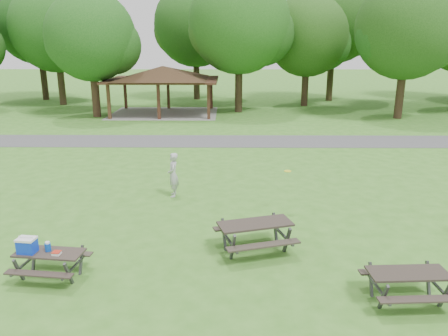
# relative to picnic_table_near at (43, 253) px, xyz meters

# --- Properties ---
(ground) EXTENTS (160.00, 160.00, 0.00)m
(ground) POSITION_rel_picnic_table_near_xyz_m (3.41, 1.32, -0.66)
(ground) COLOR #387321
(ground) RESTS_ON ground
(asphalt_path) EXTENTS (120.00, 3.20, 0.02)m
(asphalt_path) POSITION_rel_picnic_table_near_xyz_m (3.41, 15.32, -0.65)
(asphalt_path) COLOR #454547
(asphalt_path) RESTS_ON ground
(pavilion) EXTENTS (8.60, 7.01, 3.76)m
(pavilion) POSITION_rel_picnic_table_near_xyz_m (-0.59, 25.32, 2.40)
(pavilion) COLOR #3C2516
(pavilion) RESTS_ON ground
(tree_row_c) EXTENTS (8.19, 7.80, 10.67)m
(tree_row_c) POSITION_rel_picnic_table_near_xyz_m (-10.49, 30.34, 5.88)
(tree_row_c) COLOR #2F2115
(tree_row_c) RESTS_ON ground
(tree_row_d) EXTENTS (6.93, 6.60, 9.27)m
(tree_row_d) POSITION_rel_picnic_table_near_xyz_m (-5.50, 23.84, 5.11)
(tree_row_d) COLOR #332016
(tree_row_d) RESTS_ON ground
(tree_row_e) EXTENTS (8.40, 8.00, 11.02)m
(tree_row_e) POSITION_rel_picnic_table_near_xyz_m (5.51, 26.34, 6.12)
(tree_row_e) COLOR black
(tree_row_e) RESTS_ON ground
(tree_row_f) EXTENTS (7.35, 7.00, 9.55)m
(tree_row_f) POSITION_rel_picnic_table_near_xyz_m (11.50, 29.84, 5.18)
(tree_row_f) COLOR #2F1F15
(tree_row_f) RESTS_ON ground
(tree_row_g) EXTENTS (7.77, 7.40, 10.25)m
(tree_row_g) POSITION_rel_picnic_table_near_xyz_m (17.51, 23.34, 5.67)
(tree_row_g) COLOR black
(tree_row_g) RESTS_ON ground
(tree_deep_a) EXTENTS (8.40, 8.00, 11.38)m
(tree_deep_a) POSITION_rel_picnic_table_near_xyz_m (-13.49, 33.84, 6.47)
(tree_deep_a) COLOR black
(tree_deep_a) RESTS_ON ground
(tree_deep_b) EXTENTS (8.40, 8.00, 11.13)m
(tree_deep_b) POSITION_rel_picnic_table_near_xyz_m (1.51, 34.34, 6.23)
(tree_deep_b) COLOR black
(tree_deep_b) RESTS_ON ground
(tree_deep_c) EXTENTS (8.82, 8.40, 11.90)m
(tree_deep_c) POSITION_rel_picnic_table_near_xyz_m (14.52, 33.34, 6.78)
(tree_deep_c) COLOR #2F2215
(tree_deep_c) RESTS_ON ground
(picnic_table_near) EXTENTS (1.80, 1.52, 1.15)m
(picnic_table_near) POSITION_rel_picnic_table_near_xyz_m (0.00, 0.00, 0.00)
(picnic_table_near) COLOR #2D2520
(picnic_table_near) RESTS_ON ground
(picnic_table_middle) EXTENTS (2.41, 2.13, 0.88)m
(picnic_table_middle) POSITION_rel_picnic_table_near_xyz_m (5.31, 1.48, -0.01)
(picnic_table_middle) COLOR #2A231E
(picnic_table_middle) RESTS_ON ground
(picnic_table_far) EXTENTS (1.84, 1.51, 0.77)m
(picnic_table_far) POSITION_rel_picnic_table_near_xyz_m (8.58, -0.96, -0.10)
(picnic_table_far) COLOR black
(picnic_table_far) RESTS_ON ground
(frisbee_in_flight) EXTENTS (0.32, 0.32, 0.02)m
(frisbee_in_flight) POSITION_rel_picnic_table_near_xyz_m (6.57, 4.43, 0.80)
(frisbee_in_flight) COLOR yellow
(frisbee_in_flight) RESTS_ON ground
(frisbee_thrower) EXTENTS (0.46, 0.65, 1.68)m
(frisbee_thrower) POSITION_rel_picnic_table_near_xyz_m (2.50, 5.96, 0.18)
(frisbee_thrower) COLOR #ADADB0
(frisbee_thrower) RESTS_ON ground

